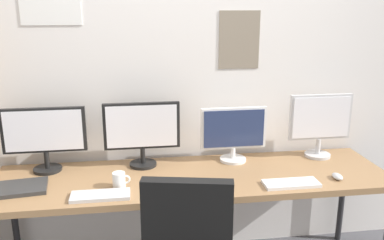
{
  "coord_description": "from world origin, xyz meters",
  "views": [
    {
      "loc": [
        -0.35,
        -1.79,
        1.79
      ],
      "look_at": [
        0.0,
        0.65,
        1.09
      ],
      "focal_mm": 38.56,
      "sensor_mm": 36.0,
      "label": 1
    }
  ],
  "objects_px": {
    "keyboard_right": "(291,184)",
    "laptop_closed": "(18,188)",
    "keyboard_left": "(100,195)",
    "coffee_mug": "(119,180)",
    "desk": "(193,182)",
    "monitor_far_left": "(44,135)",
    "computer_mouse": "(337,176)",
    "monitor_center_right": "(234,132)",
    "monitor_far_right": "(320,122)",
    "monitor_center_left": "(142,130)"
  },
  "relations": [
    {
      "from": "desk",
      "to": "coffee_mug",
      "type": "xyz_separation_m",
      "value": [
        -0.46,
        -0.11,
        0.09
      ]
    },
    {
      "from": "desk",
      "to": "coffee_mug",
      "type": "height_order",
      "value": "coffee_mug"
    },
    {
      "from": "monitor_far_right",
      "to": "computer_mouse",
      "type": "xyz_separation_m",
      "value": [
        -0.05,
        -0.4,
        -0.24
      ]
    },
    {
      "from": "keyboard_left",
      "to": "keyboard_right",
      "type": "distance_m",
      "value": 1.12
    },
    {
      "from": "monitor_far_left",
      "to": "monitor_center_right",
      "type": "xyz_separation_m",
      "value": [
        1.24,
        -0.0,
        -0.04
      ]
    },
    {
      "from": "monitor_far_right",
      "to": "computer_mouse",
      "type": "height_order",
      "value": "monitor_far_right"
    },
    {
      "from": "monitor_far_left",
      "to": "keyboard_left",
      "type": "bearing_deg",
      "value": -50.34
    },
    {
      "from": "desk",
      "to": "laptop_closed",
      "type": "distance_m",
      "value": 1.04
    },
    {
      "from": "keyboard_left",
      "to": "desk",
      "type": "bearing_deg",
      "value": 22.33
    },
    {
      "from": "monitor_center_right",
      "to": "keyboard_left",
      "type": "xyz_separation_m",
      "value": [
        -0.87,
        -0.44,
        -0.19
      ]
    },
    {
      "from": "desk",
      "to": "monitor_center_left",
      "type": "distance_m",
      "value": 0.48
    },
    {
      "from": "keyboard_right",
      "to": "laptop_closed",
      "type": "height_order",
      "value": "laptop_closed"
    },
    {
      "from": "monitor_center_left",
      "to": "monitor_far_right",
      "type": "bearing_deg",
      "value": -0.0
    },
    {
      "from": "keyboard_left",
      "to": "computer_mouse",
      "type": "relative_size",
      "value": 3.44
    },
    {
      "from": "desk",
      "to": "coffee_mug",
      "type": "bearing_deg",
      "value": -166.72
    },
    {
      "from": "desk",
      "to": "laptop_closed",
      "type": "bearing_deg",
      "value": -176.26
    },
    {
      "from": "keyboard_left",
      "to": "computer_mouse",
      "type": "bearing_deg",
      "value": 1.87
    },
    {
      "from": "monitor_far_right",
      "to": "laptop_closed",
      "type": "xyz_separation_m",
      "value": [
        -1.97,
        -0.28,
        -0.24
      ]
    },
    {
      "from": "desk",
      "to": "computer_mouse",
      "type": "xyz_separation_m",
      "value": [
        0.88,
        -0.18,
        0.06
      ]
    },
    {
      "from": "desk",
      "to": "computer_mouse",
      "type": "relative_size",
      "value": 25.97
    },
    {
      "from": "keyboard_left",
      "to": "coffee_mug",
      "type": "distance_m",
      "value": 0.16
    },
    {
      "from": "monitor_center_right",
      "to": "monitor_far_right",
      "type": "bearing_deg",
      "value": 0.0
    },
    {
      "from": "monitor_far_right",
      "to": "keyboard_right",
      "type": "height_order",
      "value": "monitor_far_right"
    },
    {
      "from": "monitor_far_left",
      "to": "coffee_mug",
      "type": "height_order",
      "value": "monitor_far_left"
    },
    {
      "from": "computer_mouse",
      "to": "coffee_mug",
      "type": "height_order",
      "value": "coffee_mug"
    },
    {
      "from": "desk",
      "to": "keyboard_right",
      "type": "distance_m",
      "value": 0.61
    },
    {
      "from": "monitor_center_left",
      "to": "keyboard_left",
      "type": "relative_size",
      "value": 1.51
    },
    {
      "from": "computer_mouse",
      "to": "laptop_closed",
      "type": "relative_size",
      "value": 0.3
    },
    {
      "from": "computer_mouse",
      "to": "monitor_far_right",
      "type": "bearing_deg",
      "value": 82.91
    },
    {
      "from": "desk",
      "to": "keyboard_left",
      "type": "distance_m",
      "value": 0.61
    },
    {
      "from": "keyboard_left",
      "to": "monitor_center_right",
      "type": "bearing_deg",
      "value": 26.97
    },
    {
      "from": "keyboard_right",
      "to": "coffee_mug",
      "type": "xyz_separation_m",
      "value": [
        -1.02,
        0.12,
        0.04
      ]
    },
    {
      "from": "monitor_far_right",
      "to": "keyboard_right",
      "type": "relative_size",
      "value": 1.35
    },
    {
      "from": "computer_mouse",
      "to": "monitor_center_right",
      "type": "bearing_deg",
      "value": 145.19
    },
    {
      "from": "monitor_center_left",
      "to": "coffee_mug",
      "type": "height_order",
      "value": "monitor_center_left"
    },
    {
      "from": "keyboard_left",
      "to": "keyboard_right",
      "type": "relative_size",
      "value": 0.99
    },
    {
      "from": "monitor_center_left",
      "to": "monitor_far_right",
      "type": "height_order",
      "value": "monitor_far_right"
    },
    {
      "from": "monitor_far_left",
      "to": "coffee_mug",
      "type": "relative_size",
      "value": 4.93
    },
    {
      "from": "monitor_center_right",
      "to": "keyboard_left",
      "type": "relative_size",
      "value": 1.36
    },
    {
      "from": "monitor_center_right",
      "to": "computer_mouse",
      "type": "bearing_deg",
      "value": -34.81
    },
    {
      "from": "keyboard_left",
      "to": "laptop_closed",
      "type": "bearing_deg",
      "value": 161.36
    },
    {
      "from": "monitor_far_left",
      "to": "monitor_far_right",
      "type": "relative_size",
      "value": 1.16
    },
    {
      "from": "computer_mouse",
      "to": "coffee_mug",
      "type": "relative_size",
      "value": 0.91
    },
    {
      "from": "desk",
      "to": "monitor_far_left",
      "type": "bearing_deg",
      "value": 167.1
    },
    {
      "from": "monitor_center_left",
      "to": "monitor_center_right",
      "type": "bearing_deg",
      "value": -0.0
    },
    {
      "from": "monitor_center_right",
      "to": "monitor_far_right",
      "type": "xyz_separation_m",
      "value": [
        0.62,
        0.0,
        0.05
      ]
    },
    {
      "from": "coffee_mug",
      "to": "desk",
      "type": "bearing_deg",
      "value": 13.28
    },
    {
      "from": "desk",
      "to": "monitor_center_right",
      "type": "xyz_separation_m",
      "value": [
        0.31,
        0.21,
        0.25
      ]
    },
    {
      "from": "desk",
      "to": "computer_mouse",
      "type": "distance_m",
      "value": 0.9
    },
    {
      "from": "monitor_center_left",
      "to": "laptop_closed",
      "type": "xyz_separation_m",
      "value": [
        -0.73,
        -0.28,
        -0.23
      ]
    }
  ]
}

